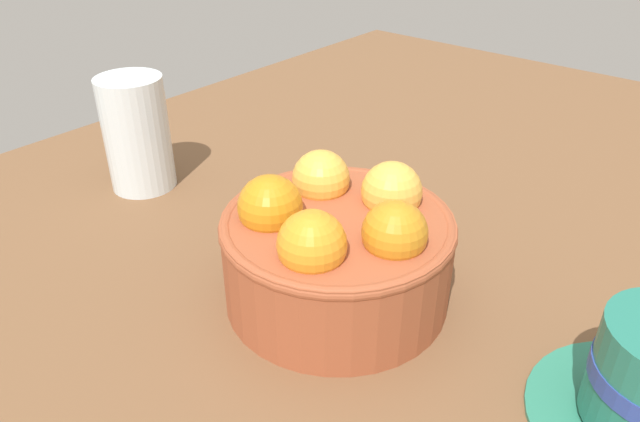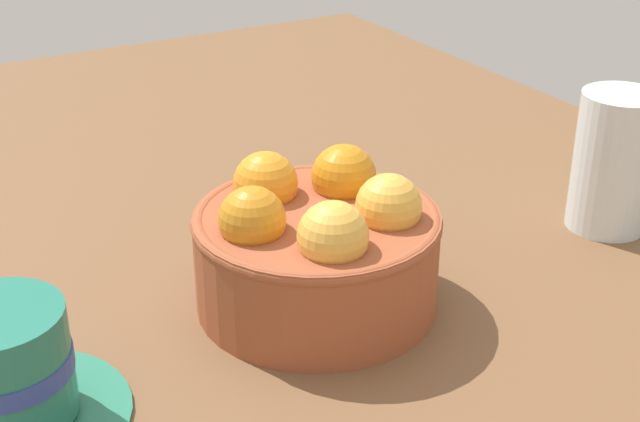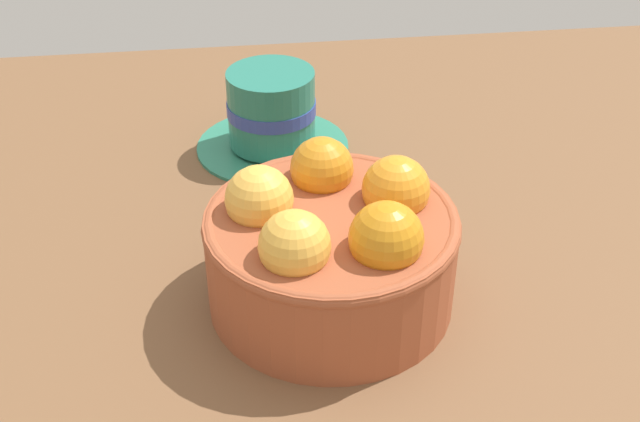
{
  "view_description": "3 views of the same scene",
  "coord_description": "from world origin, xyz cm",
  "views": [
    {
      "loc": [
        -27.75,
        -21.71,
        28.39
      ],
      "look_at": [
        0.68,
        2.16,
        6.3
      ],
      "focal_mm": 33.56,
      "sensor_mm": 36.0,
      "label": 1
    },
    {
      "loc": [
        45.86,
        -26.3,
        33.27
      ],
      "look_at": [
        -1.87,
        1.33,
        5.9
      ],
      "focal_mm": 50.81,
      "sensor_mm": 36.0,
      "label": 2
    },
    {
      "loc": [
        6.24,
        42.98,
        36.83
      ],
      "look_at": [
        0.66,
        -0.52,
        6.95
      ],
      "focal_mm": 46.83,
      "sensor_mm": 36.0,
      "label": 3
    }
  ],
  "objects": [
    {
      "name": "ground_plane",
      "position": [
        0.0,
        0.0,
        -1.5
      ],
      "size": [
        134.53,
        88.11,
        3.01
      ],
      "primitive_type": "cube",
      "color": "brown"
    },
    {
      "name": "terracotta_bowl",
      "position": [
        -0.02,
        0.02,
        4.44
      ],
      "size": [
        16.53,
        16.53,
        9.86
      ],
      "color": "#9E4C2D",
      "rests_on": "ground_plane"
    },
    {
      "name": "water_glass",
      "position": [
        1.47,
        25.74,
        5.53
      ],
      "size": [
        6.24,
        6.24,
        11.06
      ],
      "primitive_type": "cylinder",
      "color": "silver",
      "rests_on": "ground_plane"
    }
  ]
}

